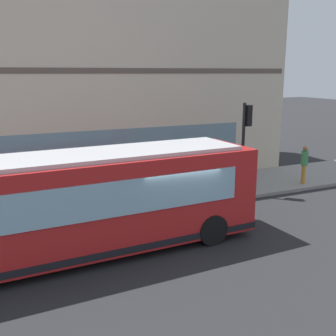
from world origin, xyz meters
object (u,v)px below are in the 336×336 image
(city_bus_nearside, at_px, (95,203))
(newspaper_vending_box, at_px, (168,181))
(pedestrian_by_light_pole, at_px, (304,162))
(pedestrian_walking_along_curb, at_px, (101,171))
(pedestrian_near_building_entrance, at_px, (222,161))
(fire_hydrant, at_px, (72,188))
(traffic_light_near_corner, at_px, (246,130))

(city_bus_nearside, distance_m, newspaper_vending_box, 6.48)
(pedestrian_by_light_pole, bearing_deg, newspaper_vending_box, 77.24)
(pedestrian_walking_along_curb, height_order, pedestrian_by_light_pole, pedestrian_by_light_pole)
(pedestrian_walking_along_curb, relative_size, newspaper_vending_box, 1.98)
(city_bus_nearside, height_order, pedestrian_walking_along_curb, city_bus_nearside)
(city_bus_nearside, height_order, pedestrian_near_building_entrance, city_bus_nearside)
(pedestrian_walking_along_curb, relative_size, pedestrian_near_building_entrance, 1.01)
(pedestrian_by_light_pole, bearing_deg, pedestrian_walking_along_curb, 76.84)
(pedestrian_walking_along_curb, bearing_deg, newspaper_vending_box, -104.06)
(fire_hydrant, height_order, pedestrian_near_building_entrance, pedestrian_near_building_entrance)
(pedestrian_near_building_entrance, relative_size, newspaper_vending_box, 1.95)
(fire_hydrant, xyz_separation_m, newspaper_vending_box, (-1.03, -4.07, 0.09))
(pedestrian_near_building_entrance, bearing_deg, newspaper_vending_box, 99.30)
(traffic_light_near_corner, bearing_deg, pedestrian_near_building_entrance, -2.48)
(pedestrian_near_building_entrance, bearing_deg, city_bus_nearside, 123.88)
(newspaper_vending_box, bearing_deg, pedestrian_walking_along_curb, 75.94)
(pedestrian_near_building_entrance, bearing_deg, fire_hydrant, 85.90)
(city_bus_nearside, relative_size, fire_hydrant, 13.71)
(city_bus_nearside, relative_size, pedestrian_by_light_pole, 5.56)
(pedestrian_walking_along_curb, xyz_separation_m, newspaper_vending_box, (-0.71, -2.83, -0.58))
(pedestrian_by_light_pole, relative_size, newspaper_vending_box, 2.03)
(fire_hydrant, bearing_deg, pedestrian_by_light_pole, -103.32)
(pedestrian_near_building_entrance, height_order, newspaper_vending_box, pedestrian_near_building_entrance)
(city_bus_nearside, bearing_deg, pedestrian_walking_along_curb, -17.21)
(fire_hydrant, relative_size, newspaper_vending_box, 0.82)
(fire_hydrant, height_order, pedestrian_walking_along_curb, pedestrian_walking_along_curb)
(pedestrian_by_light_pole, bearing_deg, city_bus_nearside, 105.99)
(traffic_light_near_corner, xyz_separation_m, pedestrian_walking_along_curb, (2.15, 5.88, -1.71))
(traffic_light_near_corner, bearing_deg, fire_hydrant, 70.83)
(fire_hydrant, bearing_deg, pedestrian_near_building_entrance, -94.10)
(pedestrian_walking_along_curb, bearing_deg, city_bus_nearside, 162.79)
(city_bus_nearside, bearing_deg, pedestrian_by_light_pole, -74.01)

